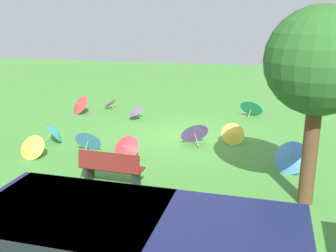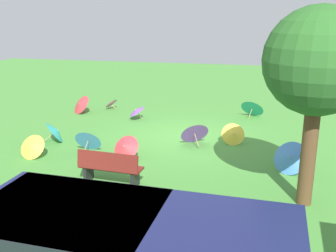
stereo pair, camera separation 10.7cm
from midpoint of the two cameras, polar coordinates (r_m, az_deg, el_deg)
ground at (r=13.67m, az=2.05°, el=-1.52°), size 40.00×40.00×0.00m
park_bench at (r=9.85m, az=-8.13°, el=-6.00°), size 1.63×0.60×0.90m
shade_tree at (r=8.70m, az=21.27°, el=8.49°), size 2.27×2.27×4.34m
parasol_teal_0 at (r=13.50m, az=-15.68°, el=-0.73°), size 0.91×0.99×0.74m
parasol_blue_0 at (r=12.36m, az=-11.17°, el=-1.89°), size 0.84×0.83×0.78m
parasol_yellow_0 at (r=12.27m, az=-18.98°, el=-2.82°), size 0.83×0.70×0.70m
parasol_purple_0 at (r=15.76m, az=-4.43°, el=2.24°), size 0.80×0.83×0.59m
parasol_blue_1 at (r=11.01m, az=17.52°, el=-4.36°), size 1.13×1.01×0.87m
parasol_purple_1 at (r=12.79m, az=4.04°, el=-0.88°), size 1.12×1.01×0.83m
parasol_red_0 at (r=17.14m, az=-12.44°, el=3.12°), size 1.08×1.05×0.79m
parasol_red_1 at (r=11.59m, az=-5.97°, el=-3.04°), size 0.91×0.79×0.72m
parasol_pink_0 at (r=17.67m, az=-8.13°, el=3.35°), size 0.66×0.72×0.51m
parasol_teal_1 at (r=16.44m, az=12.37°, el=2.67°), size 1.12×1.00×0.82m
parasol_yellow_2 at (r=12.96m, az=9.67°, el=-1.15°), size 0.84×0.81×0.70m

